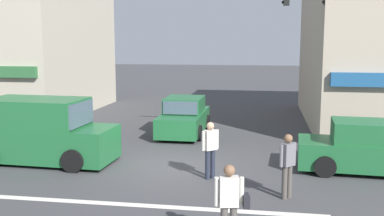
{
  "coord_description": "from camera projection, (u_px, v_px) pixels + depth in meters",
  "views": [
    {
      "loc": [
        2.94,
        -13.64,
        3.99
      ],
      "look_at": [
        0.37,
        2.0,
        1.6
      ],
      "focal_mm": 42.0,
      "sensor_mm": 36.0,
      "label": 1
    }
  ],
  "objects": [
    {
      "name": "lane_marking_stripe",
      "position": [
        141.0,
        205.0,
        10.96
      ],
      "size": [
        9.0,
        0.24,
        0.01
      ],
      "primitive_type": "cube",
      "color": "silver",
      "rests_on": "ground"
    },
    {
      "name": "pedestrian_mid_crossing",
      "position": [
        288.0,
        162.0,
        11.32
      ],
      "size": [
        0.42,
        0.44,
        1.67
      ],
      "color": "#4C4742",
      "rests_on": "ground"
    },
    {
      "name": "pedestrian_far_side",
      "position": [
        210.0,
        147.0,
        12.95
      ],
      "size": [
        0.46,
        0.4,
        1.67
      ],
      "color": "#232838",
      "rests_on": "ground"
    },
    {
      "name": "sedan_parked_curbside",
      "position": [
        367.0,
        149.0,
        13.65
      ],
      "size": [
        4.2,
        2.08,
        1.58
      ],
      "color": "#1E6033",
      "rests_on": "ground"
    },
    {
      "name": "traffic_light_mast",
      "position": [
        345.0,
        35.0,
        16.3
      ],
      "size": [
        4.89,
        0.42,
        6.2
      ],
      "color": "#47474C",
      "rests_on": "ground"
    },
    {
      "name": "sedan_crossing_leftbound",
      "position": [
        184.0,
        117.0,
        19.29
      ],
      "size": [
        1.88,
        4.1,
        1.58
      ],
      "color": "#1E6033",
      "rests_on": "ground"
    },
    {
      "name": "street_tree",
      "position": [
        356.0,
        39.0,
        20.26
      ],
      "size": [
        3.92,
        3.92,
        6.03
      ],
      "color": "#4C3823",
      "rests_on": "ground"
    },
    {
      "name": "pedestrian_foreground_with_bag",
      "position": [
        230.0,
        201.0,
        8.55
      ],
      "size": [
        0.69,
        0.31,
        1.67
      ],
      "color": "#4C4742",
      "rests_on": "ground"
    },
    {
      "name": "van_approaching_near",
      "position": [
        42.0,
        132.0,
        14.75
      ],
      "size": [
        4.68,
        2.2,
        2.11
      ],
      "color": "#1E6033",
      "rests_on": "ground"
    },
    {
      "name": "ground_plane",
      "position": [
        170.0,
        166.0,
        14.37
      ],
      "size": [
        120.0,
        120.0,
        0.0
      ],
      "primitive_type": "plane",
      "color": "#3D3D3F"
    }
  ]
}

